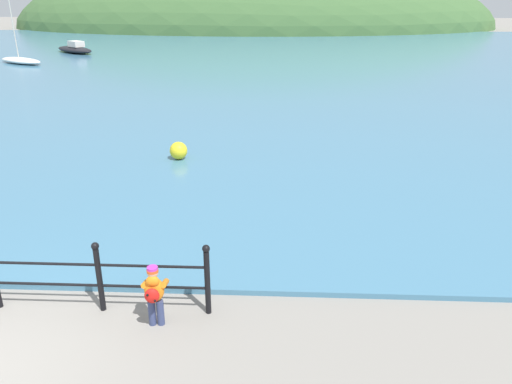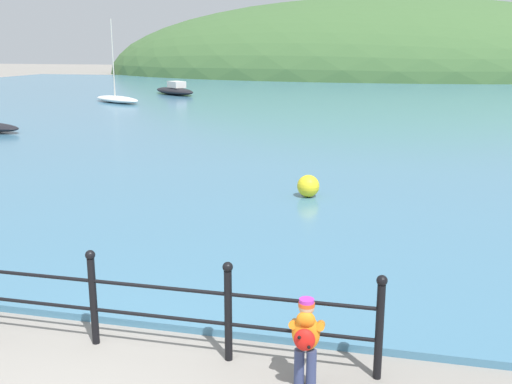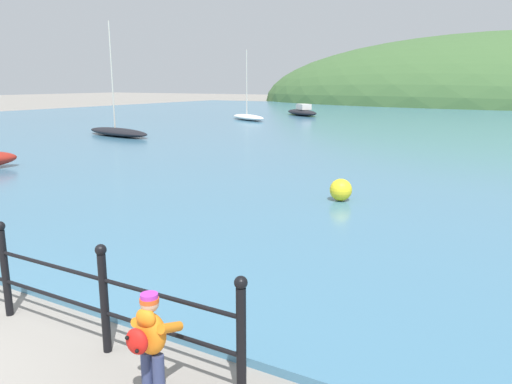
# 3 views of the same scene
# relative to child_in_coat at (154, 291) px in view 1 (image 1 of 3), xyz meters

# --- Properties ---
(water) EXTENTS (80.00, 60.00, 0.10)m
(water) POSITION_rel_child_in_coat_xyz_m (-2.31, 30.85, -0.56)
(water) COLOR teal
(water) RESTS_ON ground
(far_hillside) EXTENTS (68.43, 37.64, 18.31)m
(far_hillside) POSITION_rel_child_in_coat_xyz_m (-2.31, 70.46, -0.61)
(far_hillside) COLOR #3D6033
(far_hillside) RESTS_ON ground
(iron_railing) EXTENTS (5.22, 0.12, 1.21)m
(iron_railing) POSITION_rel_child_in_coat_xyz_m (-1.80, 0.35, 0.04)
(iron_railing) COLOR black
(iron_railing) RESTS_ON ground
(child_in_coat) EXTENTS (0.40, 0.54, 1.00)m
(child_in_coat) POSITION_rel_child_in_coat_xyz_m (0.00, 0.00, 0.00)
(child_in_coat) COLOR navy
(child_in_coat) RESTS_ON ground
(boat_twin_mast) EXTENTS (4.23, 3.26, 5.00)m
(boat_twin_mast) POSITION_rel_child_in_coat_xyz_m (-16.24, 28.53, -0.28)
(boat_twin_mast) COLOR silver
(boat_twin_mast) RESTS_ON water
(boat_nearest_quay) EXTENTS (4.52, 4.17, 0.96)m
(boat_nearest_quay) POSITION_rel_child_in_coat_xyz_m (-14.98, 35.14, -0.20)
(boat_nearest_quay) COLOR black
(boat_nearest_quay) RESTS_ON water
(mooring_buoy) EXTENTS (0.52, 0.52, 0.52)m
(mooring_buoy) POSITION_rel_child_in_coat_xyz_m (-1.16, 7.82, -0.25)
(mooring_buoy) COLOR yellow
(mooring_buoy) RESTS_ON water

